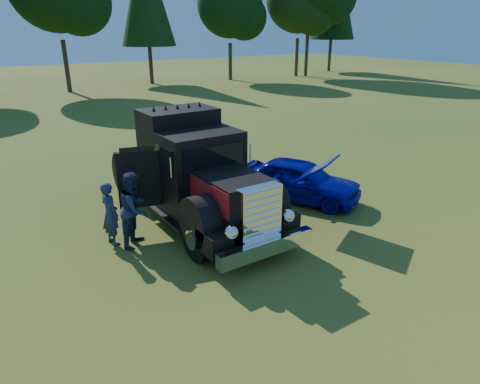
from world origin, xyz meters
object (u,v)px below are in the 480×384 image
object	(u,v)px
diamond_t_truck	(194,176)
spectator_far	(135,209)
hotrod_coupe	(300,180)
spectator_near	(110,214)

from	to	relation	value
diamond_t_truck	spectator_far	bearing A→B (deg)	-164.61
hotrod_coupe	spectator_near	bearing A→B (deg)	176.65
diamond_t_truck	spectator_near	distance (m)	2.51
spectator_near	diamond_t_truck	bearing A→B (deg)	-96.65
hotrod_coupe	spectator_near	distance (m)	5.87
spectator_far	diamond_t_truck	bearing A→B (deg)	-31.39
diamond_t_truck	spectator_far	size ratio (longest dim) A/B	3.79
hotrod_coupe	spectator_far	world-z (taller)	spectator_far
diamond_t_truck	spectator_near	size ratio (longest dim) A/B	4.39
diamond_t_truck	hotrod_coupe	distance (m)	3.50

